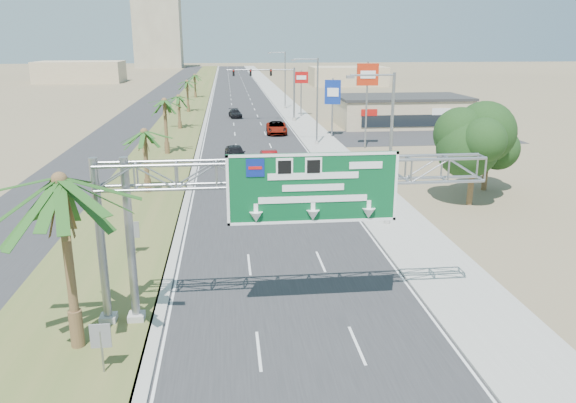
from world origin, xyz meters
The scene contains 30 objects.
road centered at (0.00, 110.00, 0.01)m, with size 12.00×300.00×0.02m, color #28282B.
sidewalk_right centered at (8.50, 110.00, 0.05)m, with size 4.00×300.00×0.10m, color #9E9B93.
median_grass centered at (-10.00, 110.00, 0.06)m, with size 7.00×300.00×0.12m, color #4E5E29.
opposing_road centered at (-17.00, 110.00, 0.01)m, with size 8.00×300.00×0.02m, color #28282B.
sign_gantry centered at (-1.06, 9.93, 6.06)m, with size 16.75×1.24×7.50m.
palm_near centered at (-9.20, 8.00, 6.93)m, with size 5.70×5.70×8.35m.
palm_row_b centered at (-9.50, 32.00, 4.90)m, with size 3.99×3.99×5.95m.
palm_row_c centered at (-9.50, 48.00, 5.66)m, with size 3.99×3.99×6.75m.
palm_row_d centered at (-9.50, 66.00, 4.42)m, with size 3.99×3.99×5.45m.
palm_row_e centered at (-9.50, 85.00, 5.09)m, with size 3.99×3.99×6.15m.
palm_row_f centered at (-9.50, 110.00, 4.71)m, with size 3.99×3.99×5.75m.
streetlight_near centered at (7.30, 22.00, 4.69)m, with size 3.27×0.44×10.00m.
streetlight_mid centered at (7.30, 52.00, 4.69)m, with size 3.27×0.44×10.00m.
streetlight_far centered at (7.30, 88.00, 4.69)m, with size 3.27×0.44×10.00m.
signal_mast centered at (5.17, 71.97, 4.85)m, with size 10.28×0.71×8.00m.
store_building centered at (22.00, 66.00, 2.00)m, with size 18.00×10.00×4.00m, color tan.
oak_near centered at (15.00, 26.00, 4.53)m, with size 4.50×4.50×6.80m.
oak_far centered at (18.00, 30.00, 3.82)m, with size 3.50×3.50×5.60m.
median_signback_a centered at (-7.80, 6.00, 1.45)m, with size 0.75×0.08×2.08m.
median_signback_b centered at (-8.50, 18.00, 1.45)m, with size 0.75×0.08×2.08m.
tower_distant centered at (-32.00, 250.00, 17.50)m, with size 20.00×16.00×35.00m, color gray.
building_distant_left centered at (-45.00, 160.00, 3.00)m, with size 24.00×14.00×6.00m, color tan.
building_distant_right centered at (30.00, 140.00, 2.50)m, with size 20.00×12.00×5.00m, color tan.
car_left_lane centered at (-2.22, 43.69, 0.81)m, with size 1.92×4.78×1.63m, color black.
car_mid_lane centered at (1.09, 41.20, 0.71)m, with size 1.51×4.32×1.42m, color maroon.
car_right_lane centered at (3.51, 60.64, 0.79)m, with size 2.62×5.68×1.58m, color gray.
car_far centered at (-1.64, 77.43, 0.64)m, with size 1.80×4.44×1.29m, color black.
pole_sign_red_near centered at (12.67, 49.33, 7.66)m, with size 2.41×0.44×9.67m.
pole_sign_blue centered at (10.29, 57.25, 5.40)m, with size 2.02×0.74×7.38m.
pole_sign_red_far centered at (9.00, 77.63, 5.71)m, with size 2.20×0.38×7.30m.
Camera 1 is at (-2.99, -12.86, 11.95)m, focal length 35.00 mm.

